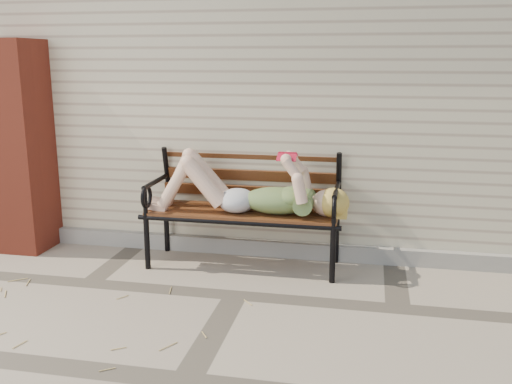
# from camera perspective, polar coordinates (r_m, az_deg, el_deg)

# --- Properties ---
(ground) EXTENTS (80.00, 80.00, 0.00)m
(ground) POSITION_cam_1_polar(r_m,az_deg,el_deg) (4.58, -2.04, -10.28)
(ground) COLOR gray
(ground) RESTS_ON ground
(house_wall) EXTENTS (8.00, 4.00, 3.00)m
(house_wall) POSITION_cam_1_polar(r_m,az_deg,el_deg) (7.15, 3.53, 10.61)
(house_wall) COLOR beige
(house_wall) RESTS_ON ground
(foundation_strip) EXTENTS (8.00, 0.10, 0.15)m
(foundation_strip) POSITION_cam_1_polar(r_m,az_deg,el_deg) (5.43, 0.34, -5.56)
(foundation_strip) COLOR gray
(foundation_strip) RESTS_ON ground
(brick_pillar) EXTENTS (0.50, 0.50, 2.00)m
(brick_pillar) POSITION_cam_1_polar(r_m,az_deg,el_deg) (5.90, -22.66, 4.17)
(brick_pillar) COLOR maroon
(brick_pillar) RESTS_ON ground
(garden_bench) EXTENTS (1.85, 0.74, 1.20)m
(garden_bench) POSITION_cam_1_polar(r_m,az_deg,el_deg) (5.11, -1.03, 0.17)
(garden_bench) COLOR black
(garden_bench) RESTS_ON ground
(reading_woman) EXTENTS (1.74, 0.40, 0.55)m
(reading_woman) POSITION_cam_1_polar(r_m,az_deg,el_deg) (4.96, -1.23, 0.24)
(reading_woman) COLOR #0A424A
(reading_woman) RESTS_ON ground
(straw_scatter) EXTENTS (2.75, 1.67, 0.01)m
(straw_scatter) POSITION_cam_1_polar(r_m,az_deg,el_deg) (4.16, -18.47, -13.46)
(straw_scatter) COLOR tan
(straw_scatter) RESTS_ON ground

